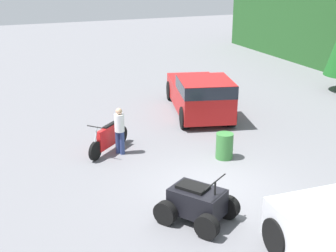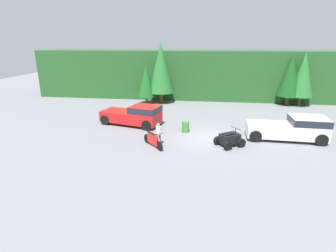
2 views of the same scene
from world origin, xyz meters
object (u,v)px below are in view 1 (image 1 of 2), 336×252
object	(u,v)px
steel_barrel	(224,146)
quad_atv	(197,204)
rider_person	(120,129)
pickup_truck_red	(200,94)
dirt_bike	(109,138)

from	to	relation	value
steel_barrel	quad_atv	bearing A→B (deg)	-38.07
quad_atv	steel_barrel	size ratio (longest dim) A/B	2.56
rider_person	steel_barrel	world-z (taller)	rider_person
pickup_truck_red	dirt_bike	bearing A→B (deg)	-47.88
pickup_truck_red	rider_person	distance (m)	5.20
dirt_bike	pickup_truck_red	bearing A→B (deg)	165.11
pickup_truck_red	dirt_bike	xyz separation A→B (m)	(2.45, -4.70, -0.47)
quad_atv	dirt_bike	bearing A→B (deg)	154.39
quad_atv	rider_person	xyz separation A→B (m)	(-5.00, -0.55, 0.39)
dirt_bike	steel_barrel	world-z (taller)	dirt_bike
pickup_truck_red	quad_atv	distance (m)	8.69
quad_atv	steel_barrel	world-z (taller)	quad_atv
steel_barrel	pickup_truck_red	bearing A→B (deg)	164.29
quad_atv	rider_person	world-z (taller)	rider_person
rider_person	dirt_bike	bearing A→B (deg)	-82.53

